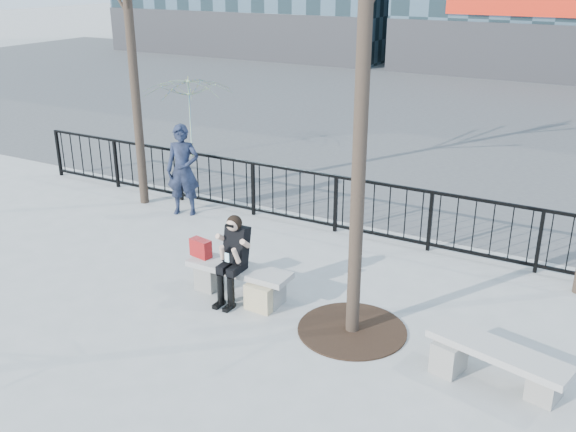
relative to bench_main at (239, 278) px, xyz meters
The scene contains 11 objects.
ground 0.30m from the bench_main, ahead, with size 120.00×120.00×0.00m, color #969691.
street_surface 15.00m from the bench_main, 90.00° to the left, with size 60.00×23.00×0.01m, color #474747.
railing 3.01m from the bench_main, 90.00° to the left, with size 14.00×0.06×1.10m.
tree_grate 1.92m from the bench_main, ahead, with size 1.50×1.50×0.02m, color black.
bench_main is the anchor object (origin of this frame).
bench_second 3.89m from the bench_main, ahead, with size 1.69×0.47×0.50m.
seated_woman 0.40m from the bench_main, 90.00° to the right, with size 0.50×0.64×1.34m.
handbag 0.78m from the bench_main, behind, with size 0.34×0.16×0.28m, color maroon.
shopping_bag 0.56m from the bench_main, 27.26° to the right, with size 0.41×0.15×0.39m, color beige.
standing_man 3.77m from the bench_main, 139.87° to the left, with size 0.67×0.44×1.82m, color black.
vendor_umbrella 7.78m from the bench_main, 132.19° to the left, with size 2.28×2.33×2.09m, color yellow.
Camera 1 is at (4.80, -7.21, 4.68)m, focal length 40.00 mm.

